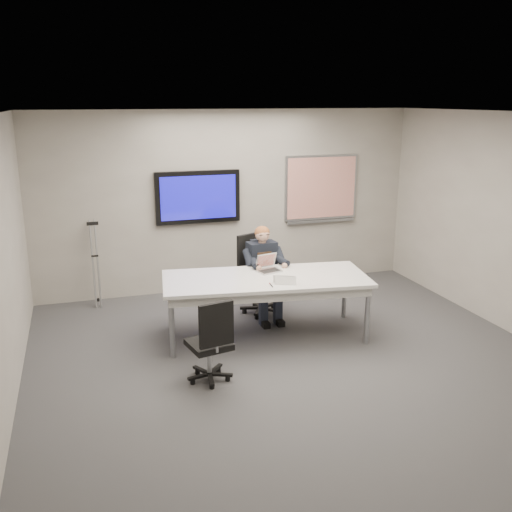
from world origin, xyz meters
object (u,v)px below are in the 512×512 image
object	(u,v)px
office_chair_far	(259,289)
laptop	(268,267)
conference_table	(266,284)
office_chair_near	(211,356)
seated_person	(265,283)

from	to	relation	value
office_chair_far	laptop	bearing A→B (deg)	-117.67
conference_table	office_chair_far	world-z (taller)	office_chair_far
office_chair_near	seated_person	bearing A→B (deg)	-137.52
office_chair_near	laptop	size ratio (longest dim) A/B	2.73
office_chair_far	seated_person	world-z (taller)	seated_person
seated_person	office_chair_far	bearing A→B (deg)	87.66
office_chair_near	seated_person	world-z (taller)	seated_person
seated_person	laptop	world-z (taller)	seated_person
conference_table	seated_person	xyz separation A→B (m)	(0.19, 0.58, -0.18)
conference_table	office_chair_near	world-z (taller)	office_chair_near
office_chair_far	seated_person	size ratio (longest dim) A/B	0.88
office_chair_near	laptop	distance (m)	1.74
conference_table	laptop	xyz separation A→B (m)	(0.12, 0.27, 0.14)
laptop	office_chair_far	bearing A→B (deg)	69.22
conference_table	office_chair_near	size ratio (longest dim) A/B	2.83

